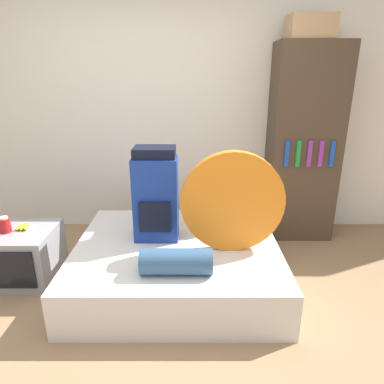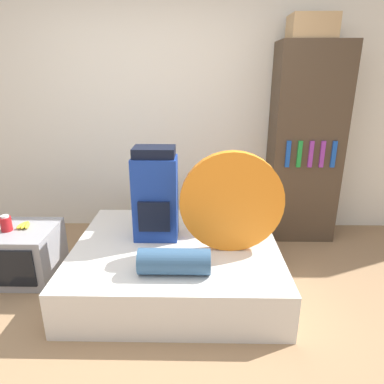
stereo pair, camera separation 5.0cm
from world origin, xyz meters
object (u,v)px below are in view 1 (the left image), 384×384
tent_bag (232,202)px  cardboard_box (309,27)px  backpack (155,195)px  sleeping_roll (176,262)px  bookshelf (302,145)px  canister (4,225)px  television (20,255)px

tent_bag → cardboard_box: size_ratio=1.96×
backpack → sleeping_roll: backpack is taller
backpack → cardboard_box: 2.08m
cardboard_box → bookshelf: bearing=23.4°
canister → bookshelf: bookshelf is taller
television → canister: canister is taller
sleeping_roll → canister: size_ratio=3.68×
sleeping_roll → television: size_ratio=0.86×
tent_bag → television: tent_bag is taller
sleeping_roll → bookshelf: bearing=47.9°
television → tent_bag: bearing=-4.7°
canister → bookshelf: size_ratio=0.07×
sleeping_roll → bookshelf: size_ratio=0.25×
sleeping_roll → bookshelf: 1.94m
tent_bag → bookshelf: bookshelf is taller
tent_bag → bookshelf: (0.83, 1.02, 0.23)m
sleeping_roll → cardboard_box: 2.43m
bookshelf → cardboard_box: bearing=-156.6°
canister → cardboard_box: cardboard_box is taller
backpack → canister: 1.27m
sleeping_roll → canister: 1.51m
sleeping_roll → television: 1.46m
bookshelf → canister: bearing=-161.5°
television → sleeping_roll: bearing=-20.3°
tent_bag → canister: (-1.85, 0.13, -0.25)m
television → cardboard_box: bearing=18.5°
backpack → tent_bag: tent_bag is taller
canister → bookshelf: bearing=18.5°
tent_bag → cardboard_box: bearing=52.4°
backpack → television: backpack is taller
television → cardboard_box: 3.26m
backpack → bookshelf: bearing=29.6°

